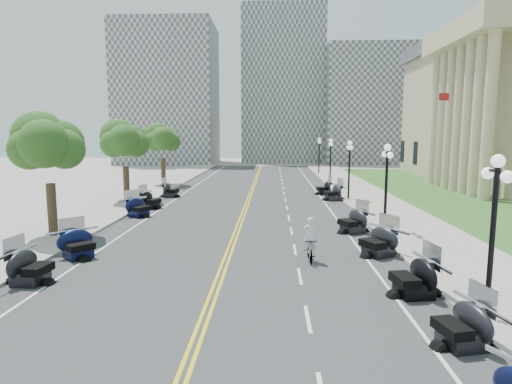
{
  "coord_description": "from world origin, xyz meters",
  "views": [
    {
      "loc": [
        2.09,
        -20.61,
        5.69
      ],
      "look_at": [
        1.03,
        6.31,
        2.0
      ],
      "focal_mm": 30.0,
      "sensor_mm": 36.0,
      "label": 1
    }
  ],
  "objects": [
    {
      "name": "motorcycle_n_10",
      "position": [
        6.91,
        19.4,
        0.69
      ],
      "size": [
        2.24,
        2.24,
        1.39
      ],
      "primitive_type": null,
      "rotation": [
        0.0,
        0.0,
        -1.43
      ],
      "color": "black",
      "rests_on": "road"
    },
    {
      "name": "lane_dash_13",
      "position": [
        3.2,
        28.0,
        0.01
      ],
      "size": [
        0.12,
        2.0,
        0.0
      ],
      "primitive_type": "cube",
      "color": "white",
      "rests_on": "road"
    },
    {
      "name": "street_lamp_3",
      "position": [
        8.6,
        16.0,
        2.6
      ],
      "size": [
        0.5,
        1.2,
        4.9
      ],
      "primitive_type": null,
      "color": "black",
      "rests_on": "sidewalk_north"
    },
    {
      "name": "lane_dash_16",
      "position": [
        3.2,
        40.0,
        0.01
      ],
      "size": [
        0.12,
        2.0,
        0.0
      ],
      "primitive_type": "cube",
      "color": "white",
      "rests_on": "road"
    },
    {
      "name": "street_lamp_2",
      "position": [
        8.6,
        4.0,
        2.6
      ],
      "size": [
        0.5,
        1.2,
        4.9
      ],
      "primitive_type": null,
      "color": "black",
      "rests_on": "sidewalk_north"
    },
    {
      "name": "centerline_yellow_b",
      "position": [
        0.12,
        10.0,
        0.01
      ],
      "size": [
        0.12,
        90.0,
        0.0
      ],
      "primitive_type": "cube",
      "color": "yellow",
      "rests_on": "road"
    },
    {
      "name": "motorcycle_n_5",
      "position": [
        7.05,
        -0.94,
        0.77
      ],
      "size": [
        3.02,
        3.02,
        1.55
      ],
      "primitive_type": null,
      "rotation": [
        0.0,
        0.0,
        -1.05
      ],
      "color": "black",
      "rests_on": "road"
    },
    {
      "name": "motorcycle_n_9",
      "position": [
        7.28,
        15.9,
        0.77
      ],
      "size": [
        2.64,
        2.64,
        1.53
      ],
      "primitive_type": null,
      "rotation": [
        0.0,
        0.0,
        -1.34
      ],
      "color": "black",
      "rests_on": "road"
    },
    {
      "name": "lawn",
      "position": [
        17.5,
        18.0,
        0.05
      ],
      "size": [
        9.0,
        60.0,
        0.1
      ],
      "primitive_type": "cube",
      "color": "#356023",
      "rests_on": "ground"
    },
    {
      "name": "lane_dash_9",
      "position": [
        3.2,
        12.0,
        0.01
      ],
      "size": [
        0.12,
        2.0,
        0.0
      ],
      "primitive_type": "cube",
      "color": "white",
      "rests_on": "road"
    },
    {
      "name": "motorcycle_s_8",
      "position": [
        -7.26,
        11.22,
        0.74
      ],
      "size": [
        2.6,
        2.6,
        1.48
      ],
      "primitive_type": null,
      "rotation": [
        0.0,
        0.0,
        1.3
      ],
      "color": "black",
      "rests_on": "road"
    },
    {
      "name": "bicycle",
      "position": [
        3.76,
        -1.98,
        0.55
      ],
      "size": [
        0.55,
        1.83,
        1.09
      ],
      "primitive_type": "imported",
      "rotation": [
        0.0,
        0.0,
        0.02
      ],
      "color": "#A51414",
      "rests_on": "road"
    },
    {
      "name": "lane_dash_18",
      "position": [
        3.2,
        48.0,
        0.01
      ],
      "size": [
        0.12,
        2.0,
        0.0
      ],
      "primitive_type": "cube",
      "color": "white",
      "rests_on": "road"
    },
    {
      "name": "motorcycle_s_7",
      "position": [
        -7.15,
        8.03,
        0.74
      ],
      "size": [
        2.93,
        2.93,
        1.48
      ],
      "primitive_type": null,
      "rotation": [
        0.0,
        0.0,
        1.0
      ],
      "color": "black",
      "rests_on": "road"
    },
    {
      "name": "motorcycle_n_3",
      "position": [
        7.18,
        -9.57,
        0.68
      ],
      "size": [
        2.35,
        2.35,
        1.37
      ],
      "primitive_type": null,
      "rotation": [
        0.0,
        0.0,
        -1.34
      ],
      "color": "black",
      "rests_on": "road"
    },
    {
      "name": "lane_dash_17",
      "position": [
        3.2,
        44.0,
        0.01
      ],
      "size": [
        0.12,
        2.0,
        0.0
      ],
      "primitive_type": "cube",
      "color": "white",
      "rests_on": "road"
    },
    {
      "name": "street_lamp_1",
      "position": [
        8.6,
        -8.0,
        2.6
      ],
      "size": [
        0.5,
        1.2,
        4.9
      ],
      "primitive_type": null,
      "color": "black",
      "rests_on": "sidewalk_north"
    },
    {
      "name": "cyclist_rider",
      "position": [
        3.76,
        -1.98,
        1.94
      ],
      "size": [
        0.61,
        0.4,
        1.68
      ],
      "primitive_type": "imported",
      "rotation": [
        0.0,
        0.0,
        3.14
      ],
      "color": "silver",
      "rests_on": "bicycle"
    },
    {
      "name": "motorcycle_n_4",
      "position": [
        7.07,
        -5.96,
        0.76
      ],
      "size": [
        2.51,
        2.51,
        1.53
      ],
      "primitive_type": null,
      "rotation": [
        0.0,
        0.0,
        -1.4
      ],
      "color": "black",
      "rests_on": "road"
    },
    {
      "name": "edge_line_south",
      "position": [
        -6.4,
        10.0,
        0.01
      ],
      "size": [
        0.12,
        90.0,
        0.0
      ],
      "primitive_type": "cube",
      "color": "white",
      "rests_on": "road"
    },
    {
      "name": "lane_dash_5",
      "position": [
        3.2,
        -4.0,
        0.01
      ],
      "size": [
        0.12,
        2.0,
        0.0
      ],
      "primitive_type": "cube",
      "color": "white",
      "rests_on": "road"
    },
    {
      "name": "distant_block_c",
      "position": [
        22.0,
        65.0,
        11.0
      ],
      "size": [
        20.0,
        14.0,
        22.0
      ],
      "primitive_type": "cube",
      "color": "gray",
      "rests_on": "ground"
    },
    {
      "name": "road",
      "position": [
        0.0,
        10.0,
        0.0
      ],
      "size": [
        16.0,
        90.0,
        0.01
      ],
      "primitive_type": "cube",
      "color": "#333335",
      "rests_on": "ground"
    },
    {
      "name": "flagpole",
      "position": [
        18.0,
        22.0,
        5.0
      ],
      "size": [
        1.1,
        0.2,
        10.0
      ],
      "primitive_type": null,
      "color": "silver",
      "rests_on": "ground"
    },
    {
      "name": "street_lamp_4",
      "position": [
        8.6,
        28.0,
        2.6
      ],
      "size": [
        0.5,
        1.2,
        4.9
      ],
      "primitive_type": null,
      "color": "black",
      "rests_on": "sidewalk_north"
    },
    {
      "name": "tree_2",
      "position": [
        -10.0,
        2.0,
        4.75
      ],
      "size": [
        4.8,
        4.8,
        9.2
      ],
      "primitive_type": null,
      "color": "#235619",
      "rests_on": "sidewalk_south"
    },
    {
      "name": "centerline_yellow_a",
      "position": [
        -0.12,
        10.0,
        0.01
      ],
      "size": [
        0.12,
        90.0,
        0.0
      ],
      "primitive_type": "cube",
      "color": "yellow",
      "rests_on": "road"
    },
    {
      "name": "lane_dash_6",
      "position": [
        3.2,
        0.0,
        0.01
      ],
      "size": [
        0.12,
        2.0,
        0.0
      ],
      "primitive_type": "cube",
      "color": "white",
      "rests_on": "road"
    },
    {
      "name": "tree_4",
      "position": [
        -10.0,
        26.0,
        4.75
      ],
      "size": [
        4.8,
        4.8,
        9.2
      ],
      "primitive_type": null,
      "color": "#235619",
      "rests_on": "sidewalk_south"
    },
    {
      "name": "sidewalk_south",
      "position": [
        -10.5,
        10.0,
        0.07
      ],
      "size": [
        5.0,
        90.0,
        0.15
      ],
      "primitive_type": "cube",
      "color": "#9E9991",
      "rests_on": "ground"
    },
    {
      "name": "lane_dash_11",
      "position": [
        3.2,
        20.0,
        0.01
      ],
      "size": [
        0.12,
        2.0,
        0.0
      ],
      "primitive_type": "cube",
      "color": "white",
      "rests_on": "road"
    },
    {
      "name": "distant_block_b",
      "position": [
        4.0,
        68.0,
        15.0
      ],
      "size": [
        16.0,
        12.0,
        30.0
      ],
      "primitive_type": "cube",
      "color": "gray",
      "rests_on": "ground"
    },
    {
      "name": "motorcycle_s_9",
      "position": [
        -7.13,
        17.19,
        0.72
      ],
      "size": [
        2.3,
        2.3,
        1.43
      ],
      "primitive_type": null,
      "rotation": [
        0.0,
        0.0,
        1.44
      ],
      "color": "black",
      "rests_on": "road"
    },
    {
      "name": "lane_dash_10",
      "position": [
        3.2,
        16.0,
        0.01
      ],
      "size": [
        0.12,
        2.0,
        0.0
      ],
      "primitive_type": "cube",
      "color": "white",
      "rests_on": "road"
    },
    {
      "name": "ground",
      "position": [
        0.0,
        0.0,
        0.0
      ],
      "size": [
        160.0,
        160.0,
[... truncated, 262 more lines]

